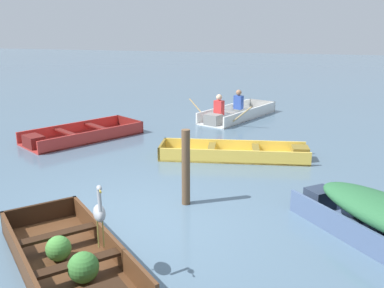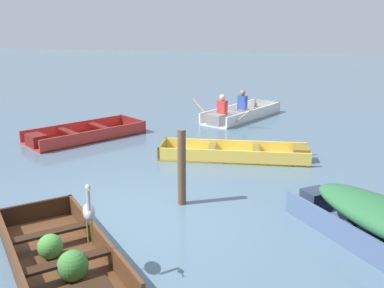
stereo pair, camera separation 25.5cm
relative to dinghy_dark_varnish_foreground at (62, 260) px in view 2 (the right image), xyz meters
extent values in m
plane|color=slate|center=(0.23, 1.56, -0.14)|extent=(80.00, 80.00, 0.00)
cube|color=#4C2D19|center=(-0.11, 0.11, -0.12)|extent=(2.83, 2.71, 0.04)
cube|color=#4C2D19|center=(0.24, 0.50, 0.03)|extent=(2.12, 1.92, 0.34)
cube|color=#4C2D19|center=(-0.47, -0.29, 0.03)|extent=(2.12, 1.92, 0.34)
cube|color=black|center=(-1.14, 1.03, 0.03)|extent=(0.78, 0.86, 0.34)
cube|color=black|center=(0.20, -0.18, 0.12)|extent=(0.80, 0.86, 0.04)
cube|color=black|center=(-0.43, 0.39, 0.12)|extent=(0.80, 0.86, 0.04)
sphere|color=#387533|center=(0.28, -0.19, 0.09)|extent=(0.37, 0.37, 0.37)
sphere|color=#428438|center=(-0.27, 0.14, 0.07)|extent=(0.32, 0.32, 0.32)
cube|color=#AD2D28|center=(-3.09, 5.74, -0.12)|extent=(2.63, 3.27, 0.04)
cube|color=#AD2D28|center=(-2.58, 5.43, 0.03)|extent=(1.61, 2.67, 0.33)
cube|color=#AD2D28|center=(-3.60, 6.04, 0.03)|extent=(1.61, 2.67, 0.33)
cube|color=maroon|center=(-2.32, 7.04, 0.03)|extent=(1.09, 0.67, 0.33)
cube|color=maroon|center=(-3.78, 4.57, 0.04)|extent=(0.66, 0.59, 0.30)
cube|color=maroon|center=(-3.32, 5.34, 0.11)|extent=(1.06, 0.72, 0.04)
cube|color=maroon|center=(-2.85, 6.13, 0.11)|extent=(1.06, 0.72, 0.04)
cube|color=#475B7F|center=(3.62, 1.36, 0.04)|extent=(2.28, 2.52, 0.36)
cube|color=#273246|center=(2.95, 2.76, 0.06)|extent=(0.55, 0.54, 0.32)
cube|color=#273246|center=(3.61, 2.02, 0.13)|extent=(0.72, 0.67, 0.04)
cube|color=#E5BC47|center=(1.07, 5.14, -0.12)|extent=(3.45, 1.46, 0.04)
cube|color=#E5BC47|center=(1.00, 5.57, 0.02)|extent=(3.30, 0.61, 0.31)
cube|color=#E5BC47|center=(1.15, 4.72, 0.02)|extent=(3.30, 0.61, 0.31)
cube|color=olive|center=(-0.55, 4.87, 0.02)|extent=(0.20, 0.91, 0.31)
cube|color=olive|center=(2.54, 5.40, 0.03)|extent=(0.42, 0.46, 0.28)
cube|color=olive|center=(1.57, 5.23, 0.10)|extent=(0.29, 0.83, 0.04)
cube|color=olive|center=(0.58, 5.06, 0.10)|extent=(0.29, 0.83, 0.04)
cube|color=white|center=(0.44, 9.46, -0.12)|extent=(2.14, 3.41, 0.04)
cube|color=white|center=(0.89, 9.29, 0.04)|extent=(1.23, 3.05, 0.35)
cube|color=white|center=(-0.02, 9.64, 0.04)|extent=(1.23, 3.05, 0.35)
cube|color=gray|center=(1.02, 10.96, 0.04)|extent=(0.97, 0.42, 0.35)
cube|color=gray|center=(-0.09, 8.11, 0.06)|extent=(0.56, 0.50, 0.32)
cube|color=gray|center=(0.26, 9.01, 0.13)|extent=(0.92, 0.49, 0.04)
cube|color=gray|center=(0.61, 9.92, 0.13)|extent=(0.92, 0.49, 0.04)
cube|color=#2D4CA5|center=(0.44, 9.46, 0.37)|extent=(0.33, 0.27, 0.44)
sphere|color=#9E7051|center=(0.44, 9.46, 0.69)|extent=(0.18, 0.18, 0.18)
cube|color=red|center=(0.02, 8.40, 0.37)|extent=(0.33, 0.27, 0.44)
sphere|color=beige|center=(0.02, 8.40, 0.69)|extent=(0.18, 0.18, 0.18)
cylinder|color=tan|center=(0.78, 8.10, 0.27)|extent=(0.61, 0.27, 0.55)
cylinder|color=tan|center=(-0.73, 8.70, 0.27)|extent=(0.61, 0.27, 0.55)
cylinder|color=olive|center=(0.45, 0.01, 0.45)|extent=(0.02, 0.02, 0.35)
cylinder|color=olive|center=(0.40, -0.02, 0.45)|extent=(0.02, 0.02, 0.35)
ellipsoid|color=#93999E|center=(0.43, -0.01, 0.71)|extent=(0.30, 0.34, 0.18)
cylinder|color=#93999E|center=(0.49, -0.11, 0.93)|extent=(0.10, 0.12, 0.28)
ellipsoid|color=#93999E|center=(0.52, -0.14, 1.08)|extent=(0.11, 0.12, 0.06)
cone|color=gold|center=(0.56, -0.20, 1.08)|extent=(0.08, 0.10, 0.02)
cylinder|color=brown|center=(0.77, 2.37, 0.51)|extent=(0.14, 0.14, 1.30)
camera|label=1|loc=(2.69, -4.08, 2.82)|focal=40.00mm
camera|label=2|loc=(2.93, -4.01, 2.82)|focal=40.00mm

